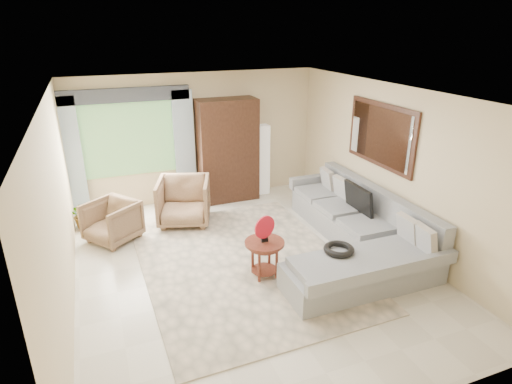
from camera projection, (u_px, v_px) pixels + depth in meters
name	position (u px, v px, depth m)	size (l,w,h in m)	color
ground	(249.00, 265.00, 6.57)	(6.00, 6.00, 0.00)	silver
area_rug	(244.00, 263.00, 6.63)	(3.00, 4.00, 0.02)	beige
sectional_sofa	(356.00, 235.00, 6.92)	(2.30, 3.46, 0.90)	#94969B
tv_screen	(359.00, 199.00, 7.19)	(0.06, 0.74, 0.48)	black
garden_hose	(339.00, 249.00, 5.93)	(0.43, 0.43, 0.09)	black
coffee_table	(264.00, 258.00, 6.18)	(0.57, 0.57, 0.57)	#461D12
red_disc	(265.00, 227.00, 6.00)	(0.34, 0.34, 0.03)	red
armchair_left	(112.00, 222.00, 7.21)	(0.76, 0.78, 0.71)	#806246
armchair_right	(184.00, 201.00, 7.84)	(0.91, 0.94, 0.86)	#9A7054
potted_plant	(83.00, 214.00, 7.73)	(0.46, 0.40, 0.52)	#999999
armoire	(228.00, 151.00, 8.73)	(1.20, 0.55, 2.10)	black
floor_lamp	(263.00, 160.00, 9.17)	(0.24, 0.24, 1.50)	silver
window	(129.00, 139.00, 8.18)	(1.80, 0.04, 1.40)	#669E59
curtain_left	(72.00, 159.00, 7.84)	(0.40, 0.08, 2.30)	#9EB7CC
curtain_right	(185.00, 148.00, 8.55)	(0.40, 0.08, 2.30)	#9EB7CC
valance	(124.00, 95.00, 7.81)	(2.40, 0.12, 0.26)	#1E232D
wall_mirror	(380.00, 135.00, 7.07)	(0.05, 1.70, 1.05)	black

